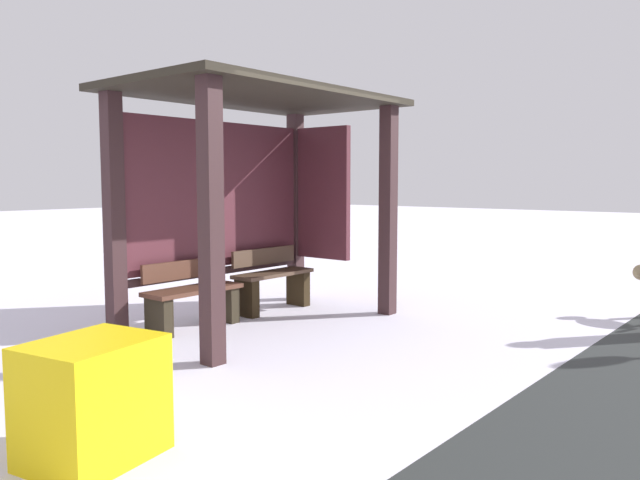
% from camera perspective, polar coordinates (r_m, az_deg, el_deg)
% --- Properties ---
extents(ground_plane, '(60.00, 60.00, 0.00)m').
position_cam_1_polar(ground_plane, '(7.03, -5.17, -7.67)').
color(ground_plane, white).
extents(bus_shelter, '(3.14, 1.89, 2.53)m').
position_cam_1_polar(bus_shelter, '(7.12, -6.00, 6.91)').
color(bus_shelter, '#372224').
rests_on(bus_shelter, ground).
extents(bench_left_inside, '(1.10, 0.39, 0.73)m').
position_cam_1_polar(bench_left_inside, '(6.90, -11.57, -5.19)').
color(bench_left_inside, '#533123').
rests_on(bench_left_inside, ground).
extents(bench_center_inside, '(1.10, 0.36, 0.76)m').
position_cam_1_polar(bench_center_inside, '(7.71, -4.38, -3.82)').
color(bench_center_inside, '#4E392A').
rests_on(bench_center_inside, ground).
extents(grit_bin, '(0.79, 0.68, 0.69)m').
position_cam_1_polar(grit_bin, '(3.87, -19.98, -13.58)').
color(grit_bin, yellow).
rests_on(grit_bin, ground).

